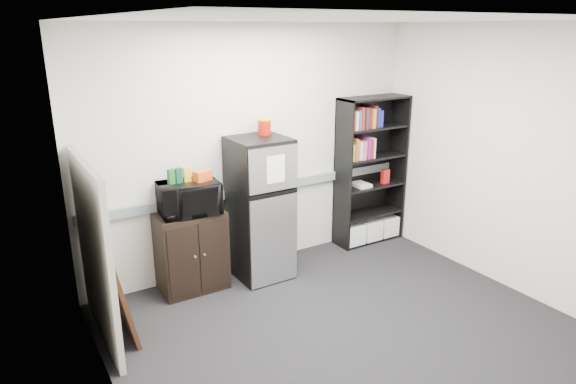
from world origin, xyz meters
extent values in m
plane|color=black|center=(0.00, 0.00, 0.00)|extent=(4.00, 4.00, 0.00)
cube|color=silver|center=(0.00, 1.75, 1.35)|extent=(4.00, 0.02, 2.70)
cube|color=silver|center=(2.00, 0.00, 1.35)|extent=(0.02, 3.50, 2.70)
cube|color=silver|center=(-2.00, 0.00, 1.35)|extent=(0.02, 3.50, 2.70)
cube|color=white|center=(0.00, 0.00, 2.70)|extent=(4.00, 3.50, 0.02)
cube|color=gray|center=(0.00, 1.72, 0.90)|extent=(3.92, 0.05, 0.10)
cube|color=white|center=(-0.35, 1.74, 1.55)|extent=(0.14, 0.00, 0.10)
cube|color=black|center=(1.09, 1.56, 0.93)|extent=(0.02, 0.34, 1.85)
cube|color=black|center=(1.97, 1.56, 0.93)|extent=(0.02, 0.34, 1.85)
cube|color=black|center=(1.53, 1.72, 0.93)|extent=(0.90, 0.02, 1.85)
cube|color=black|center=(1.53, 1.56, 1.84)|extent=(0.90, 0.34, 0.02)
cube|color=black|center=(1.53, 1.56, 0.02)|extent=(0.85, 0.32, 0.03)
cube|color=black|center=(1.53, 1.56, 0.37)|extent=(0.85, 0.32, 0.03)
cube|color=black|center=(1.53, 1.56, 0.74)|extent=(0.85, 0.32, 0.02)
cube|color=black|center=(1.53, 1.56, 1.11)|extent=(0.85, 0.32, 0.02)
cube|color=black|center=(1.53, 1.56, 1.48)|extent=(0.85, 0.32, 0.02)
cube|color=white|center=(1.25, 1.55, 0.16)|extent=(0.25, 0.30, 0.25)
cube|color=white|center=(1.53, 1.55, 0.16)|extent=(0.25, 0.30, 0.25)
cube|color=white|center=(1.81, 1.55, 0.16)|extent=(0.25, 0.30, 0.25)
cube|color=gray|center=(-1.90, 1.08, 0.80)|extent=(0.05, 1.30, 1.60)
cube|color=#B2B2B7|center=(-1.90, 1.08, 1.61)|extent=(0.06, 1.30, 0.02)
cube|color=black|center=(-0.89, 1.50, 0.43)|extent=(0.68, 0.43, 0.85)
cube|color=black|center=(-1.05, 1.29, 0.43)|extent=(0.31, 0.01, 0.75)
cube|color=black|center=(-0.73, 1.29, 0.43)|extent=(0.31, 0.01, 0.75)
cylinder|color=#B2B2B7|center=(-0.94, 1.27, 0.47)|extent=(0.02, 0.02, 0.02)
cylinder|color=#B2B2B7|center=(-0.84, 1.27, 0.47)|extent=(0.02, 0.02, 0.02)
imported|color=black|center=(-0.89, 1.48, 1.01)|extent=(0.63, 0.46, 0.33)
cube|color=#19581D|center=(-1.04, 1.52, 1.25)|extent=(0.08, 0.07, 0.15)
cube|color=#0D3B27|center=(-0.97, 1.52, 1.25)|extent=(0.08, 0.06, 0.15)
cube|color=gold|center=(-0.88, 1.52, 1.25)|extent=(0.07, 0.06, 0.14)
cube|color=#D44915|center=(-0.74, 1.47, 1.23)|extent=(0.20, 0.15, 0.10)
cube|color=black|center=(-0.12, 1.43, 0.77)|extent=(0.59, 0.59, 1.53)
cube|color=#BBBBC0|center=(-0.12, 1.13, 1.29)|extent=(0.56, 0.03, 0.46)
cube|color=#BBBBC0|center=(-0.12, 1.13, 0.51)|extent=(0.56, 0.03, 0.98)
cube|color=black|center=(-0.12, 1.12, 1.03)|extent=(0.56, 0.01, 0.03)
cube|color=white|center=(-0.10, 1.11, 1.29)|extent=(0.21, 0.01, 0.28)
cube|color=black|center=(-0.12, 1.43, 1.54)|extent=(0.59, 0.59, 0.02)
cylinder|color=#A01207|center=(0.02, 1.55, 1.64)|extent=(0.14, 0.14, 0.17)
cylinder|color=gold|center=(0.02, 1.55, 1.73)|extent=(0.14, 0.14, 0.02)
cube|color=black|center=(-1.77, 1.03, 0.43)|extent=(0.20, 0.68, 0.86)
cube|color=silver|center=(-1.75, 1.03, 0.43)|extent=(0.14, 0.57, 0.73)
camera|label=1|loc=(-2.56, -3.19, 2.65)|focal=32.00mm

